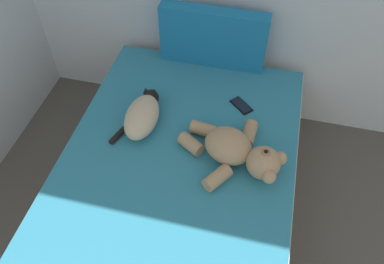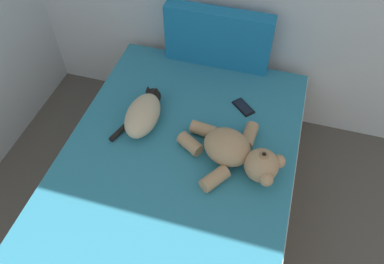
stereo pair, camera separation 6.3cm
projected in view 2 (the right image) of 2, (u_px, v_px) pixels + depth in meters
name	position (u px, v px, depth m)	size (l,w,h in m)	color
bed	(172.00, 200.00, 2.27)	(1.34, 2.09, 0.54)	#9E7A56
patterned_cushion	(218.00, 38.00, 2.51)	(0.71, 0.11, 0.41)	#1972AD
cat	(144.00, 113.00, 2.25)	(0.25, 0.43, 0.15)	#C6B293
teddy_bear	(237.00, 153.00, 2.05)	(0.61, 0.51, 0.20)	tan
cell_phone	(243.00, 107.00, 2.37)	(0.16, 0.15, 0.01)	black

